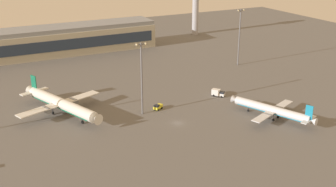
# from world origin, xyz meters

# --- Properties ---
(ground_plane) EXTENTS (416.00, 416.00, 0.00)m
(ground_plane) POSITION_xyz_m (0.00, 0.00, 0.00)
(ground_plane) COLOR #605E5B
(terminal_building) EXTENTS (136.79, 22.40, 16.40)m
(terminal_building) POSITION_xyz_m (-25.35, 120.25, 8.09)
(terminal_building) COLOR #B2AD99
(terminal_building) RESTS_ON ground
(control_tower) EXTENTS (8.00, 8.00, 36.61)m
(control_tower) POSITION_xyz_m (84.35, 129.95, 21.20)
(control_tower) COLOR #A8A8B2
(control_tower) RESTS_ON ground
(airplane_far_stand) EXTENTS (26.60, 33.71, 9.05)m
(airplane_far_stand) POSITION_xyz_m (34.32, -12.63, 3.42)
(airplane_far_stand) COLOR silver
(airplane_far_stand) RESTS_ON ground
(airplane_mid_apron) EXTENTS (35.09, 44.54, 11.85)m
(airplane_mid_apron) POSITION_xyz_m (-36.61, 28.45, 4.48)
(airplane_mid_apron) COLOR silver
(airplane_mid_apron) RESTS_ON ground
(catering_truck) EXTENTS (5.33, 5.90, 3.05)m
(catering_truck) POSITION_xyz_m (29.32, 17.09, 1.58)
(catering_truck) COLOR white
(catering_truck) RESTS_ON ground
(cargo_loader) EXTENTS (4.57, 3.76, 2.25)m
(cargo_loader) POSITION_xyz_m (-0.72, 15.38, 1.18)
(cargo_loader) COLOR yellow
(cargo_loader) RESTS_ON ground
(apron_light_east) EXTENTS (4.80, 0.90, 30.18)m
(apron_light_east) POSITION_xyz_m (65.52, 52.36, 16.98)
(apron_light_east) COLOR slate
(apron_light_east) RESTS_ON ground
(apron_light_central) EXTENTS (4.80, 0.90, 28.64)m
(apron_light_central) POSITION_xyz_m (-8.06, 14.25, 16.20)
(apron_light_central) COLOR slate
(apron_light_central) RESTS_ON ground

